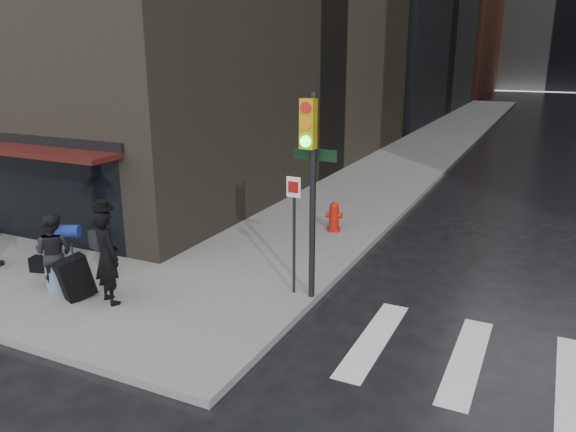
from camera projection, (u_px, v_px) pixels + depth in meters
name	position (u px, v px, depth m)	size (l,w,h in m)	color
ground	(179.00, 323.00, 10.57)	(140.00, 140.00, 0.00)	black
sidewalk_left	(447.00, 134.00, 33.89)	(4.00, 50.00, 0.15)	slate
man_overcoat	(100.00, 259.00, 10.90)	(1.40, 0.94, 2.11)	black
man_jeans	(54.00, 253.00, 11.40)	(1.22, 0.82, 1.67)	black
traffic_light	(309.00, 170.00, 10.58)	(1.01, 0.48, 4.06)	black
fire_hydrant	(334.00, 218.00, 15.41)	(0.47, 0.36, 0.82)	#B5170B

